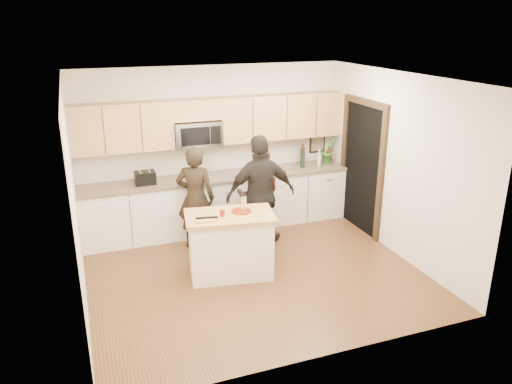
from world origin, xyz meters
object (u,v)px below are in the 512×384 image
object	(u,v)px
island	(230,244)
woman_center	(259,196)
woman_right	(261,195)
toaster	(145,178)
woman_left	(196,198)

from	to	relation	value
island	woman_center	xyz separation A→B (m)	(0.80, 1.00, 0.28)
woman_center	woman_right	distance (m)	0.49
island	woman_right	size ratio (longest dim) A/B	0.71
island	woman_right	world-z (taller)	woman_right
woman_right	woman_center	bearing A→B (deg)	-105.37
toaster	woman_center	xyz separation A→B (m)	(1.68, -0.60, -0.30)
toaster	woman_left	bearing A→B (deg)	-39.07
woman_left	woman_center	bearing A→B (deg)	-157.99
island	toaster	distance (m)	1.92
woman_left	woman_center	distance (m)	1.02
island	woman_center	size ratio (longest dim) A/B	0.88
island	woman_left	bearing A→B (deg)	111.07
toaster	woman_left	world-z (taller)	woman_left
woman_left	island	bearing A→B (deg)	126.74
woman_left	toaster	bearing A→B (deg)	-13.94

